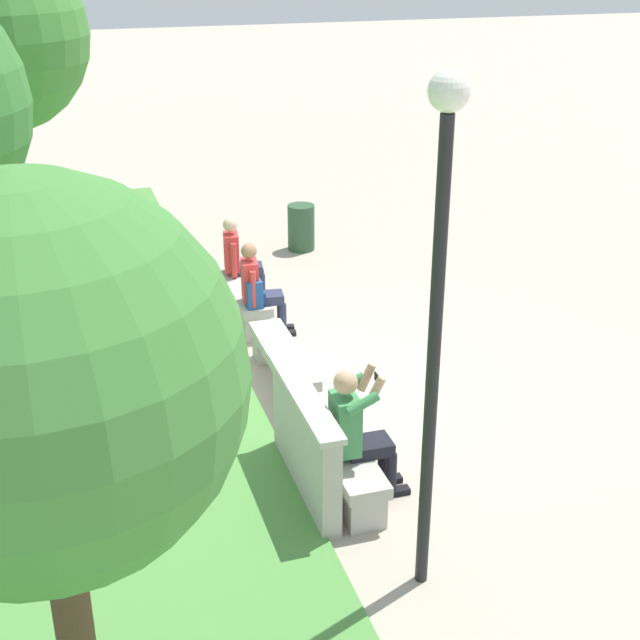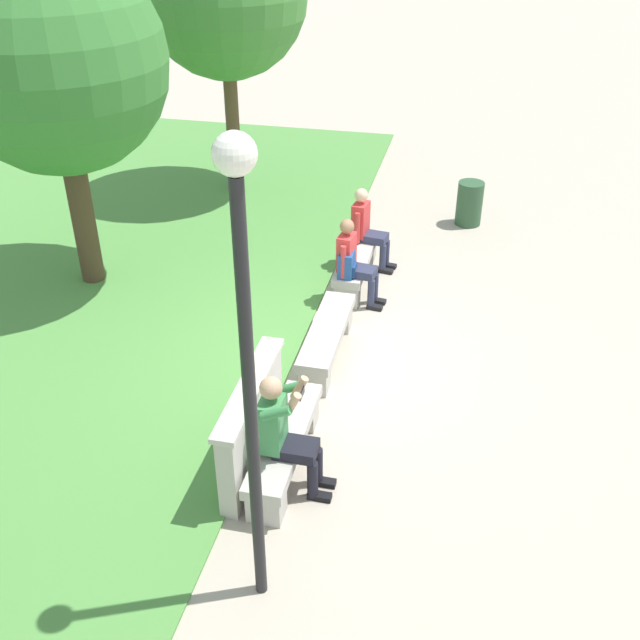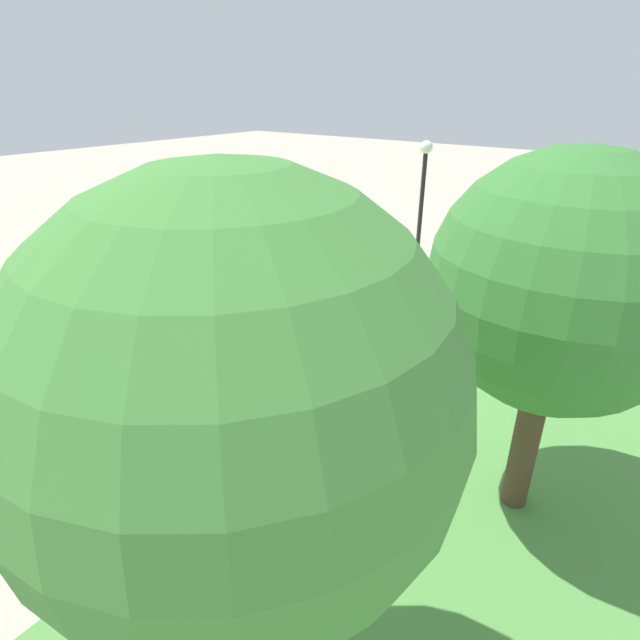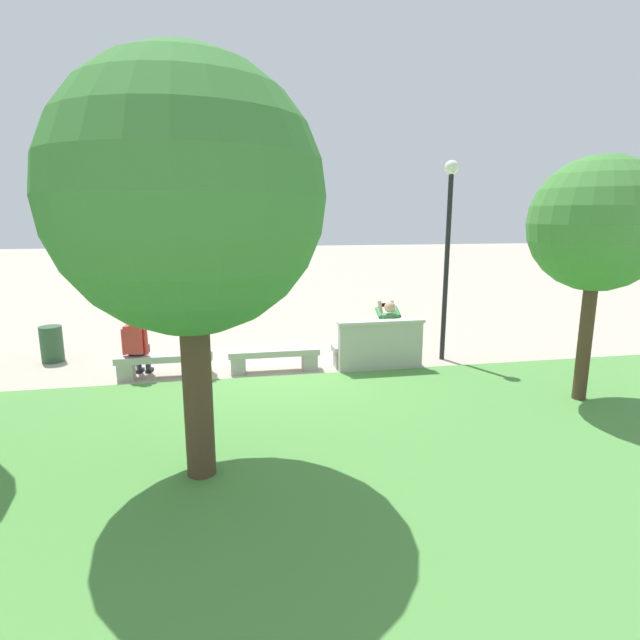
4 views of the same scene
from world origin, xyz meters
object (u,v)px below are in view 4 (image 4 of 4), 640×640
(bench_near, at_px, (274,357))
(person_distant, at_px, (198,340))
(tree_behind_wall, at_px, (187,199))
(person_photographer, at_px, (387,329))
(backpack, at_px, (202,344))
(trash_bin, at_px, (52,344))
(person_companion, at_px, (137,343))
(lamp_post, at_px, (448,234))
(tree_left_background, at_px, (598,225))
(bench_main, at_px, (375,352))
(bench_mid, at_px, (165,362))

(bench_near, bearing_deg, person_distant, -2.63)
(tree_behind_wall, bearing_deg, person_distant, -86.87)
(person_photographer, bearing_deg, backpack, 1.43)
(person_photographer, bearing_deg, trash_bin, -11.94)
(person_distant, bearing_deg, person_companion, 0.02)
(person_distant, distance_m, trash_bin, 3.40)
(bench_near, distance_m, person_companion, 2.57)
(person_companion, distance_m, trash_bin, 2.44)
(trash_bin, bearing_deg, person_photographer, 168.06)
(tree_behind_wall, height_order, lamp_post, tree_behind_wall)
(person_photographer, height_order, tree_left_background, tree_left_background)
(backpack, bearing_deg, person_companion, -3.81)
(tree_left_background, relative_size, trash_bin, 5.21)
(person_photographer, relative_size, backpack, 3.08)
(bench_main, xyz_separation_m, lamp_post, (-1.53, -0.19, 2.34))
(bench_main, xyz_separation_m, person_photographer, (-0.27, -0.08, 0.44))
(bench_main, height_order, person_distant, person_distant)
(bench_near, xyz_separation_m, person_photographer, (-2.32, -0.08, 0.44))
(bench_main, xyz_separation_m, tree_behind_wall, (3.27, 3.84, 2.88))
(bench_near, distance_m, tree_left_background, 5.98)
(bench_mid, xyz_separation_m, tree_behind_wall, (-0.84, 3.84, 2.88))
(person_photographer, relative_size, trash_bin, 1.76)
(person_distant, distance_m, backpack, 0.12)
(lamp_post, bearing_deg, bench_mid, 1.97)
(person_distant, height_order, trash_bin, person_distant)
(person_photographer, relative_size, tree_left_background, 0.34)
(bench_main, height_order, bench_near, same)
(tree_left_background, bearing_deg, tree_behind_wall, 12.69)
(bench_main, height_order, person_companion, person_companion)
(person_companion, xyz_separation_m, tree_behind_wall, (-1.33, 3.91, 2.50))
(bench_mid, distance_m, person_distant, 0.73)
(person_distant, bearing_deg, bench_near, 177.37)
(person_photographer, distance_m, person_companion, 4.87)
(bench_mid, bearing_deg, tree_left_background, 160.09)
(person_photographer, relative_size, person_companion, 1.05)
(bench_mid, height_order, backpack, backpack)
(person_distant, bearing_deg, bench_main, 178.92)
(bench_mid, bearing_deg, backpack, 178.85)
(tree_left_background, height_order, lamp_post, lamp_post)
(bench_main, xyz_separation_m, tree_left_background, (-2.75, 2.49, 2.56))
(backpack, xyz_separation_m, tree_left_background, (-6.16, 2.47, 2.22))
(bench_mid, relative_size, lamp_post, 0.43)
(person_distant, height_order, lamp_post, lamp_post)
(person_photographer, xyz_separation_m, trash_bin, (6.81, -1.44, -0.36))
(bench_near, relative_size, trash_bin, 2.34)
(bench_near, relative_size, bench_mid, 1.00)
(tree_behind_wall, distance_m, tree_left_background, 6.18)
(backpack, xyz_separation_m, tree_behind_wall, (-0.13, 3.83, 2.55))
(bench_near, relative_size, tree_behind_wall, 0.38)
(person_photographer, relative_size, tree_behind_wall, 0.28)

